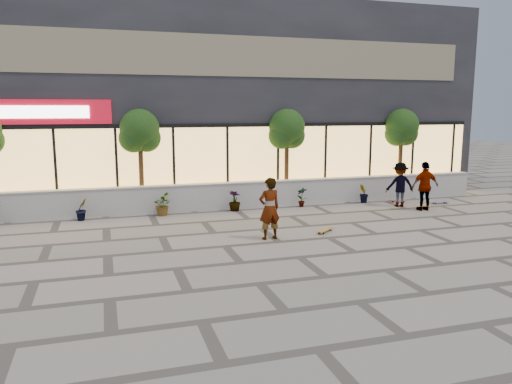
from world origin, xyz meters
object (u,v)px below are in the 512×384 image
object	(u,v)px
skater_right_near	(425,186)
skateboard_right_near	(398,200)
tree_mideast	(287,131)
skateboard_right_far	(440,202)
tree_midwest	(140,133)
skater_center	(269,209)
tree_east	(402,130)
skater_right_far	(400,185)
skateboard_center	(325,230)

from	to	relation	value
skater_right_near	skateboard_right_near	world-z (taller)	skater_right_near
tree_mideast	skateboard_right_far	distance (m)	7.04
tree_midwest	tree_mideast	distance (m)	6.00
skater_center	tree_east	bearing A→B (deg)	-154.18
tree_midwest	skateboard_right_near	size ratio (longest dim) A/B	5.01
skater_center	skater_right_far	bearing A→B (deg)	-162.38
tree_midwest	skater_right_near	distance (m)	11.18
skater_right_near	skater_right_far	size ratio (longest dim) A/B	1.07
skateboard_right_near	tree_midwest	bearing A→B (deg)	-178.16
skater_right_far	tree_midwest	bearing A→B (deg)	-0.91
skateboard_right_near	skateboard_right_far	world-z (taller)	skateboard_right_far
skater_right_far	skateboard_right_far	xyz separation A→B (m)	(1.96, -0.01, -0.81)
tree_east	skateboard_center	distance (m)	8.72
tree_midwest	skater_right_far	xyz separation A→B (m)	(10.01, -2.33, -2.09)
tree_mideast	skateboard_right_far	size ratio (longest dim) A/B	4.84
skater_right_near	skater_right_far	distance (m)	1.10
tree_mideast	tree_east	bearing A→B (deg)	0.00
skateboard_center	skateboard_right_near	bearing A→B (deg)	-2.55
tree_east	skater_right_near	size ratio (longest dim) A/B	2.05
skater_right_far	skateboard_right_near	distance (m)	1.26
tree_mideast	skateboard_center	world-z (taller)	tree_mideast
tree_east	skater_right_far	bearing A→B (deg)	-122.58
tree_mideast	skateboard_right_near	distance (m)	5.56
tree_midwest	skater_center	distance (m)	6.88
skater_center	skater_right_far	size ratio (longest dim) A/B	1.06
skater_right_far	skateboard_center	bearing A→B (deg)	45.31
skater_right_near	skateboard_center	distance (m)	5.65
tree_east	skateboard_center	size ratio (longest dim) A/B	4.94
tree_east	skater_right_near	world-z (taller)	tree_east
tree_east	skater_center	world-z (taller)	tree_east
tree_east	skateboard_right_far	size ratio (longest dim) A/B	4.84
tree_mideast	tree_east	distance (m)	5.50
tree_mideast	skateboard_right_near	bearing A→B (deg)	-18.43
skater_right_near	skater_right_far	xyz separation A→B (m)	(-0.47, 0.99, -0.06)
tree_midwest	skater_right_far	world-z (taller)	tree_midwest
tree_midwest	skater_right_far	size ratio (longest dim) A/B	2.20
tree_mideast	skater_right_far	bearing A→B (deg)	-30.12
tree_mideast	tree_east	size ratio (longest dim) A/B	1.00
tree_midwest	skater_right_near	size ratio (longest dim) A/B	2.05
tree_midwest	skateboard_center	size ratio (longest dim) A/B	4.94
tree_mideast	skater_right_near	world-z (taller)	tree_mideast
tree_mideast	skater_center	distance (m)	6.59
tree_mideast	skater_right_near	size ratio (longest dim) A/B	2.05
skater_right_far	skateboard_center	world-z (taller)	skater_right_far
skateboard_center	skateboard_right_near	world-z (taller)	skateboard_center
skateboard_center	skater_right_near	bearing A→B (deg)	-17.51
skater_center	skateboard_right_near	size ratio (longest dim) A/B	2.41
tree_east	tree_mideast	bearing A→B (deg)	180.00
tree_mideast	skateboard_right_far	xyz separation A→B (m)	(5.97, -2.34, -2.91)
skater_right_near	skateboard_right_near	bearing A→B (deg)	-88.13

